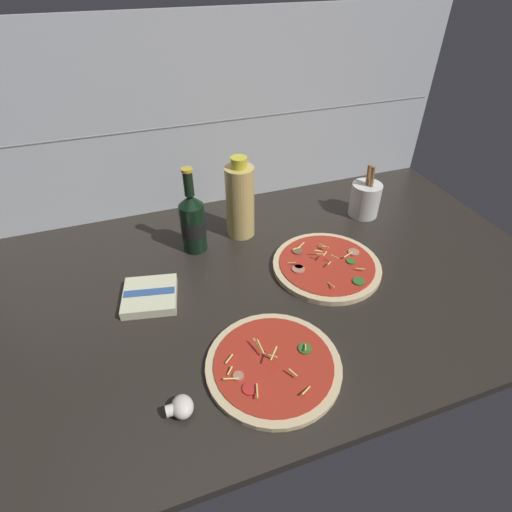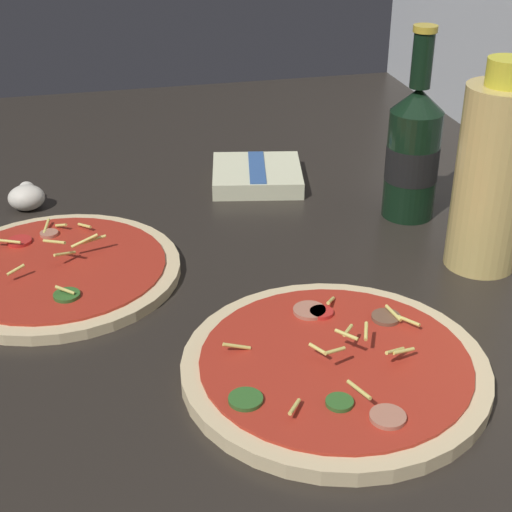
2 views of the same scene
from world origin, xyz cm
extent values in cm
cube|color=#28231E|center=(0.00, 0.00, 1.25)|extent=(160.00, 90.00, 2.50)
cube|color=silver|center=(0.00, 45.50, 30.00)|extent=(160.00, 1.00, 60.00)
cube|color=gray|center=(0.00, 44.95, 30.00)|extent=(156.80, 0.16, 0.30)
cylinder|color=beige|center=(-5.80, -25.57, 3.13)|extent=(28.67, 28.67, 1.25)
cylinder|color=#B22D1E|center=(-5.80, -25.57, 3.90)|extent=(25.23, 25.23, 0.30)
cylinder|color=red|center=(-12.49, -29.94, 4.25)|extent=(2.98, 2.98, 0.40)
cylinder|color=#B7755B|center=(-13.78, -26.39, 4.25)|extent=(2.26, 2.26, 0.40)
cylinder|color=#336628|center=(1.80, -24.58, 4.25)|extent=(2.90, 2.90, 0.40)
cylinder|color=#EADB6B|center=(-14.40, -21.96, 4.56)|extent=(2.20, 1.75, 0.71)
cylinder|color=#EADB6B|center=(-15.06, -24.86, 4.63)|extent=(1.67, 1.60, 0.94)
cylinder|color=#EADB6B|center=(-3.35, -29.95, 5.25)|extent=(1.40, 2.09, 0.78)
cylinder|color=#EADB6B|center=(-2.44, -34.18, 4.67)|extent=(2.76, 1.95, 1.19)
cylinder|color=#EADB6B|center=(-5.82, -25.50, 7.02)|extent=(2.56, 2.72, 0.93)
cylinder|color=#EADB6B|center=(-7.87, -21.03, 5.77)|extent=(0.98, 2.98, 0.68)
cylinder|color=#EADB6B|center=(-15.31, -26.71, 4.51)|extent=(3.31, 1.02, 0.80)
cylinder|color=#EADB6B|center=(-11.48, -31.27, 4.94)|extent=(1.25, 3.26, 0.66)
cylinder|color=#EADB6B|center=(-6.05, -24.53, 5.21)|extent=(2.20, 2.59, 1.20)
cylinder|color=#EADB6B|center=(1.83, -24.71, 4.94)|extent=(1.21, 2.14, 0.98)
cylinder|color=#EADB6B|center=(-7.48, -22.13, 5.91)|extent=(0.73, 3.33, 1.43)
cylinder|color=beige|center=(19.76, 0.37, 3.26)|extent=(29.48, 29.48, 1.52)
cylinder|color=#B22D1E|center=(19.76, 0.37, 4.17)|extent=(25.94, 25.94, 0.30)
cylinder|color=brown|center=(14.26, 7.29, 4.52)|extent=(3.00, 3.00, 0.40)
cylinder|color=#B7755B|center=(28.94, 1.64, 4.52)|extent=(3.16, 3.16, 0.40)
cylinder|color=#336628|center=(26.15, -1.74, 4.52)|extent=(2.49, 2.49, 0.40)
cylinder|color=red|center=(11.87, 1.11, 4.52)|extent=(2.47, 2.47, 0.40)
cylinder|color=#336628|center=(23.86, -9.65, 4.52)|extent=(3.10, 3.10, 0.40)
cylinder|color=#B7755B|center=(11.22, 0.06, 4.52)|extent=(3.43, 3.43, 0.40)
cylinder|color=#EADB6B|center=(10.39, 2.58, 4.87)|extent=(2.13, 1.57, 1.01)
cylinder|color=#EADB6B|center=(19.43, 1.10, 6.75)|extent=(2.06, 1.89, 0.45)
cylinder|color=#EADB6B|center=(14.24, 8.09, 4.90)|extent=(2.80, 0.86, 0.50)
cylinder|color=#EADB6B|center=(16.29, -8.83, 4.88)|extent=(0.50, 2.83, 1.31)
cylinder|color=#EADB6B|center=(18.68, 3.36, 6.30)|extent=(2.38, 1.20, 0.75)
cylinder|color=#EADB6B|center=(21.39, -0.69, 6.55)|extent=(1.26, 2.35, 0.74)
cylinder|color=#EADB6B|center=(21.49, 6.10, 5.48)|extent=(1.16, 2.58, 0.80)
cylinder|color=#EADB6B|center=(26.11, -0.24, 5.56)|extent=(3.23, 1.26, 0.68)
cylinder|color=#EADB6B|center=(26.47, -5.94, 5.06)|extent=(2.16, 1.69, 0.64)
cylinder|color=#EADB6B|center=(16.15, 8.97, 5.02)|extent=(2.48, 1.63, 0.58)
cylinder|color=#EADB6B|center=(19.43, -1.66, 5.54)|extent=(1.78, 1.55, 0.68)
cylinder|color=#EADB6B|center=(21.46, 5.24, 5.63)|extent=(1.91, 2.67, 1.29)
cylinder|color=#EADB6B|center=(18.48, 1.58, 6.55)|extent=(2.11, 1.71, 0.69)
cylinder|color=black|center=(-12.12, 20.91, 9.76)|extent=(6.93, 6.93, 14.52)
cone|color=black|center=(-12.12, 20.91, 18.57)|extent=(6.93, 6.93, 3.10)
cylinder|color=black|center=(-12.12, 20.91, 23.57)|extent=(2.63, 2.63, 6.90)
cylinder|color=gold|center=(-12.12, 20.91, 27.42)|extent=(3.03, 3.03, 0.80)
cylinder|color=black|center=(-12.12, 20.91, 10.05)|extent=(7.00, 7.00, 4.65)
cylinder|color=#D6B766|center=(2.70, 23.90, 13.43)|extent=(8.37, 8.37, 21.85)
cylinder|color=yellow|center=(2.70, 23.90, 25.84)|extent=(4.60, 4.60, 2.98)
cylinder|color=white|center=(-27.72, -29.38, 4.24)|extent=(2.24, 2.24, 2.24)
ellipsoid|color=silver|center=(-25.73, -29.38, 4.24)|extent=(4.23, 4.97, 3.48)
cylinder|color=silver|center=(43.84, 21.10, 7.91)|extent=(9.51, 9.51, 10.81)
cylinder|color=olive|center=(44.13, 19.70, 13.52)|extent=(2.71, 1.69, 13.44)
cylinder|color=olive|center=(43.59, 21.18, 13.20)|extent=(2.05, 3.10, 12.80)
cylinder|color=olive|center=(43.90, 21.59, 12.92)|extent=(3.37, 1.55, 12.21)
cube|color=beige|center=(-27.49, 3.56, 3.70)|extent=(15.35, 15.28, 2.40)
cube|color=#335693|center=(-27.49, 3.56, 4.98)|extent=(12.61, 4.74, 0.16)
camera|label=1|loc=(-26.30, -73.02, 73.06)|focal=28.00mm
camera|label=2|loc=(77.08, -21.28, 48.44)|focal=55.00mm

